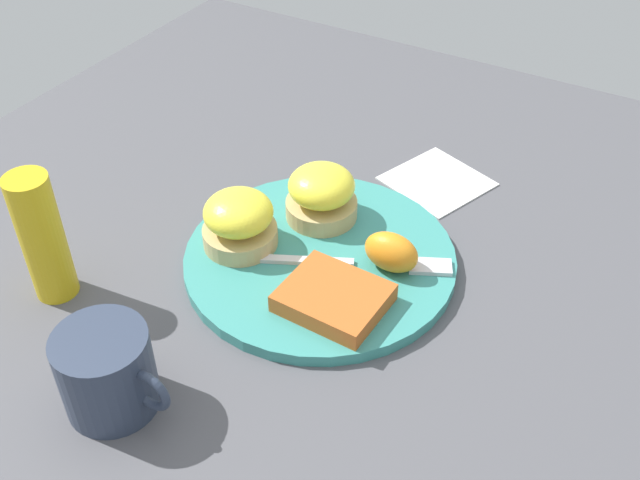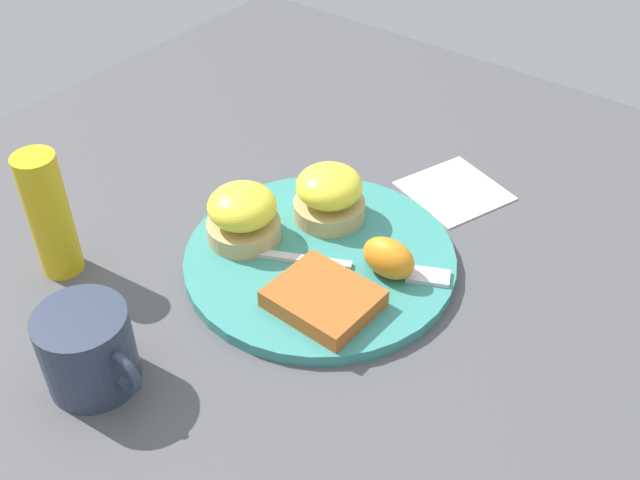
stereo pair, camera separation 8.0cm
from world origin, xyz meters
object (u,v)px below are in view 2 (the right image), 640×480
Objects in this scene: orange_wedge at (389,258)px; cup at (89,350)px; sandwich_benedict_right at (243,215)px; fork at (360,267)px; sandwich_benedict_left at (329,195)px; condiment_bottle at (49,215)px; hashbrown_patty at (323,299)px.

orange_wedge is 0.53× the size of cup.
sandwich_benedict_right reaches higher than fork.
condiment_bottle is at bearing -128.34° from sandwich_benedict_left.
orange_wedge is 0.29× the size of fork.
orange_wedge is at bearing 15.92° from sandwich_benedict_right.
cup reaches higher than fork.
condiment_bottle reaches higher than sandwich_benedict_left.
hashbrown_patty is at bearing 23.01° from condiment_bottle.
hashbrown_patty is 0.23m from cup.
sandwich_benedict_right is 0.73× the size of cup.
sandwich_benedict_left is 0.82× the size of hashbrown_patty.
cup reaches higher than hashbrown_patty.
condiment_bottle is at bearing -132.03° from sandwich_benedict_right.
sandwich_benedict_right reaches higher than orange_wedge.
sandwich_benedict_left is 0.40× the size of fork.
sandwich_benedict_right is 0.82× the size of hashbrown_patty.
fork is (-0.03, -0.01, -0.02)m from orange_wedge.
cup is at bearing -117.32° from orange_wedge.
cup is (-0.03, -0.32, -0.00)m from sandwich_benedict_left.
sandwich_benedict_right is (-0.05, -0.09, 0.00)m from sandwich_benedict_left.
fork is (-0.00, 0.07, -0.01)m from hashbrown_patty.
hashbrown_patty is 0.89× the size of cup.
sandwich_benedict_left and sandwich_benedict_right have the same top height.
condiment_bottle reaches higher than fork.
sandwich_benedict_right is 0.14m from fork.
sandwich_benedict_right is at bearing 47.97° from condiment_bottle.
sandwich_benedict_left is 0.30m from condiment_bottle.
cup is (-0.12, -0.20, 0.02)m from hashbrown_patty.
orange_wedge is at bearing -20.91° from sandwich_benedict_left.
sandwich_benedict_left reaches higher than orange_wedge.
sandwich_benedict_left is 0.15m from hashbrown_patty.
hashbrown_patty is 0.08m from orange_wedge.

